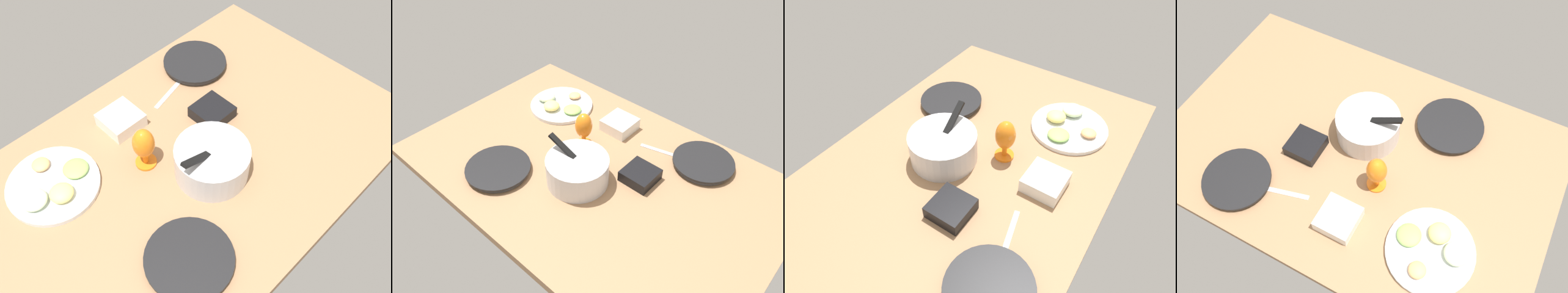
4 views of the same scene
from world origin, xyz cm
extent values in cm
cube|color=#99704C|center=(0.00, 0.00, -2.00)|extent=(160.00, 104.00, 4.00)
cylinder|color=#4C4C51|center=(-34.82, -33.61, 0.93)|extent=(24.57, 24.57, 1.87)
cylinder|color=black|center=(-34.82, -33.61, 2.43)|extent=(26.71, 26.71, 1.12)
cylinder|color=#4C4C51|center=(29.28, 28.30, 0.90)|extent=(25.80, 25.80, 1.79)
cylinder|color=black|center=(29.28, 28.30, 2.33)|extent=(28.04, 28.04, 1.07)
cylinder|color=silver|center=(0.35, 9.64, 6.02)|extent=(26.14, 26.14, 12.05)
cylinder|color=white|center=(0.35, 9.64, 9.64)|extent=(23.52, 23.52, 2.17)
cube|color=black|center=(4.92, 9.64, 13.24)|extent=(19.17, 4.17, 10.88)
cylinder|color=silver|center=(42.99, -24.45, 0.90)|extent=(32.20, 32.20, 1.80)
ellipsoid|color=beige|center=(51.51, -22.04, 3.67)|extent=(9.03, 9.03, 3.74)
ellipsoid|color=#F9E072|center=(43.52, -17.82, 3.69)|extent=(8.23, 8.23, 3.78)
ellipsoid|color=#8CC659|center=(34.08, -23.29, 2.93)|extent=(9.01, 9.01, 2.26)
ellipsoid|color=#F2A566|center=(41.76, -33.28, 3.04)|extent=(6.37, 6.37, 2.47)
cylinder|color=orange|center=(13.81, -9.53, 0.50)|extent=(7.68, 7.68, 1.00)
cylinder|color=orange|center=(13.81, -9.53, 2.97)|extent=(2.00, 2.00, 3.93)
ellipsoid|color=orange|center=(13.81, -9.53, 11.15)|extent=(7.87, 7.87, 12.44)
cube|color=white|center=(8.57, -29.66, 2.87)|extent=(14.05, 14.05, 5.73)
cube|color=#F9E072|center=(8.57, -29.66, 4.70)|extent=(11.52, 11.52, 1.83)
cube|color=black|center=(-19.14, -8.34, 2.51)|extent=(13.43, 13.43, 5.03)
cube|color=tan|center=(-19.14, -8.34, 4.12)|extent=(11.01, 11.01, 1.61)
cube|color=silver|center=(-15.15, -29.12, 0.30)|extent=(17.89, 6.17, 0.60)
camera|label=1|loc=(68.92, 70.73, 131.51)|focal=41.60mm
camera|label=2|loc=(-81.16, 94.45, 121.02)|focal=36.54mm
camera|label=3|loc=(-69.43, -53.65, 97.83)|focal=31.37mm
camera|label=4|loc=(44.89, -72.17, 142.97)|focal=37.24mm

